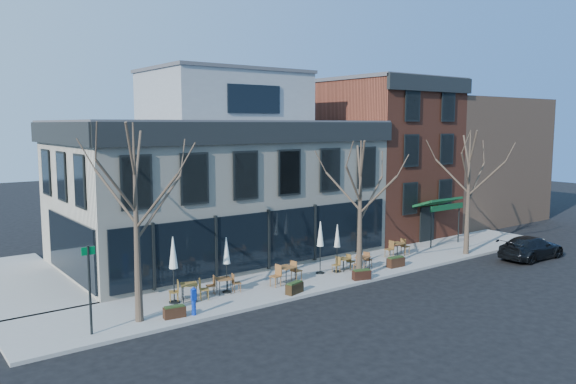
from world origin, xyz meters
TOP-DOWN VIEW (x-y plane):
  - ground at (0.00, 0.00)m, footprint 120.00×120.00m
  - sidewalk_front at (3.25, -2.15)m, footprint 33.50×4.70m
  - sidewalk_side at (-11.25, 6.00)m, footprint 4.50×12.00m
  - corner_building at (0.07, 5.07)m, footprint 18.39×10.39m
  - red_brick_building at (13.00, 4.98)m, footprint 8.20×11.78m
  - bg_building at (23.00, 6.00)m, footprint 12.00×12.00m
  - tree_corner at (-8.49, -3.20)m, footprint 3.93×3.98m
  - tree_mid at (3.01, -3.90)m, footprint 3.50×3.55m
  - tree_right at (12.01, -3.90)m, footprint 3.72×3.77m
  - sign_pole at (-10.50, -3.50)m, footprint 0.50×0.10m
  - parked_sedan at (14.47, -6.67)m, footprint 4.79×2.07m
  - call_box at (-6.43, -3.89)m, footprint 0.24×0.24m
  - cafe_set_0 at (-5.71, -2.06)m, footprint 1.84×1.07m
  - cafe_set_1 at (-3.91, -2.03)m, footprint 1.71×0.84m
  - cafe_set_2 at (-0.61, -2.47)m, footprint 2.02×0.90m
  - cafe_set_3 at (3.33, -2.35)m, footprint 1.59×0.68m
  - cafe_set_4 at (4.24, -2.90)m, footprint 1.74×0.98m
  - cafe_set_5 at (8.23, -1.76)m, footprint 1.85×0.76m
  - umbrella_0 at (-6.38, -1.95)m, footprint 0.48×0.48m
  - umbrella_1 at (-3.73, -2.00)m, footprint 0.42×0.42m
  - umbrella_2 at (1.95, -2.04)m, footprint 0.45×0.45m
  - umbrella_3 at (2.86, -2.36)m, footprint 0.41×0.41m
  - planter_0 at (-7.20, -3.69)m, footprint 0.93×0.48m
  - planter_1 at (-1.26, -4.01)m, footprint 1.02×0.63m
  - planter_2 at (2.88, -4.20)m, footprint 1.00×0.63m
  - planter_3 at (6.17, -3.51)m, footprint 1.06×0.48m

SIDE VIEW (x-z plane):
  - ground at x=0.00m, z-range 0.00..0.00m
  - sidewalk_front at x=3.25m, z-range 0.00..0.15m
  - sidewalk_side at x=-11.25m, z-range 0.00..0.15m
  - planter_0 at x=-7.20m, z-range 0.15..0.65m
  - planter_2 at x=2.88m, z-range 0.15..0.67m
  - planter_1 at x=-1.26m, z-range 0.15..0.68m
  - planter_3 at x=6.17m, z-range 0.15..0.73m
  - cafe_set_3 at x=3.33m, z-range 0.16..0.98m
  - cafe_set_1 at x=-3.91m, z-range 0.16..1.04m
  - cafe_set_4 at x=4.24m, z-range 0.16..1.06m
  - cafe_set_0 at x=-5.71m, z-range 0.16..1.11m
  - cafe_set_5 at x=8.23m, z-range 0.16..1.13m
  - cafe_set_2 at x=-0.61m, z-range 0.16..1.20m
  - parked_sedan at x=14.47m, z-range 0.00..1.37m
  - call_box at x=-6.43m, z-range 0.19..1.39m
  - umbrella_3 at x=2.86m, z-range 0.68..3.26m
  - umbrella_1 at x=-3.73m, z-range 0.69..3.33m
  - sign_pole at x=-10.50m, z-range 0.37..3.77m
  - umbrella_2 at x=1.95m, z-range 0.73..3.52m
  - umbrella_0 at x=-6.38m, z-range 0.76..3.75m
  - tree_mid at x=3.01m, z-range 0.27..7.31m
  - tree_right at x=12.01m, z-range 0.28..7.76m
  - tree_corner at x=-8.49m, z-range 0.29..8.21m
  - corner_building at x=0.07m, z-range -0.83..10.27m
  - bg_building at x=23.00m, z-range 0.00..10.00m
  - red_brick_building at x=13.00m, z-range 0.05..11.22m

